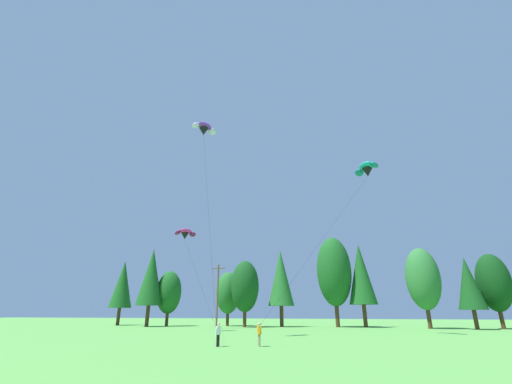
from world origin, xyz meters
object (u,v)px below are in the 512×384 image
Objects in this scene: kite_flyer_mid at (259,332)px; parafoil_kite_high_purple at (204,129)px; parafoil_kite_mid_teal at (367,169)px; parafoil_kite_far_magenta at (185,233)px; kite_flyer_near at (218,332)px; utility_pole at (217,294)px.

kite_flyer_mid is 0.07× the size of parafoil_kite_high_purple.
parafoil_kite_high_purple reaches higher than parafoil_kite_mid_teal.
kite_flyer_near is at bearing -57.80° from parafoil_kite_far_magenta.
parafoil_kite_high_purple is (-5.06, 7.44, 22.28)m from kite_flyer_near.
parafoil_kite_high_purple is at bearing -157.43° from parafoil_kite_mid_teal.
parafoil_kite_high_purple is 1.18× the size of parafoil_kite_mid_teal.
utility_pole is 26.59m from parafoil_kite_high_purple.
parafoil_kite_mid_teal reaches higher than utility_pole.
utility_pole is 28.15m from kite_flyer_near.
parafoil_kite_high_purple reaches higher than kite_flyer_near.
kite_flyer_near is 3.12m from kite_flyer_mid.
utility_pole is 0.50× the size of parafoil_kite_far_magenta.
parafoil_kite_mid_teal is at bearing 52.99° from kite_flyer_mid.
parafoil_kite_mid_teal is at bearing -4.80° from parafoil_kite_far_magenta.
parafoil_kite_mid_teal is (14.09, 15.40, 18.63)m from kite_flyer_near.
utility_pole is at bearing 101.34° from parafoil_kite_high_purple.
kite_flyer_near is 27.98m from parafoil_kite_mid_teal.
parafoil_kite_mid_teal is at bearing 47.54° from kite_flyer_near.
parafoil_kite_far_magenta is (-5.97, 10.07, -10.41)m from parafoil_kite_high_purple.
kite_flyer_mid is 0.09× the size of parafoil_kite_far_magenta.
utility_pole is at bearing 76.36° from parafoil_kite_far_magenta.
parafoil_kite_mid_teal is 1.03× the size of parafoil_kite_far_magenta.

